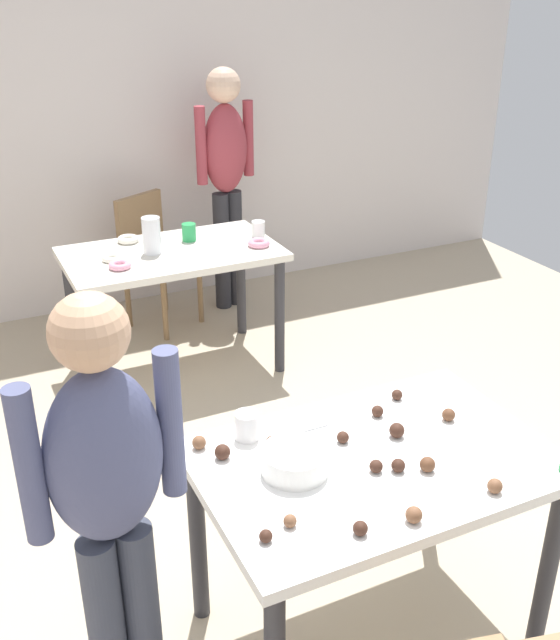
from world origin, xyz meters
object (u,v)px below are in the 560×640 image
at_px(dining_table_near, 373,484).
at_px(chair_far_table, 153,253).
at_px(mixing_bowl, 295,461).
at_px(dining_table_far, 172,268).
at_px(person_adult_far, 226,168).
at_px(person_girl_near, 109,496).
at_px(pitcher_far, 152,235).

bearing_deg(dining_table_near, chair_far_table, 87.95).
xyz_separation_m(chair_far_table, mixing_bowl, (-0.37, -2.82, 0.29)).
xyz_separation_m(dining_table_far, mixing_bowl, (-0.29, -2.13, 0.15)).
distance_m(dining_table_far, person_adult_far, 1.04).
distance_m(chair_far_table, person_girl_near, 3.04).
bearing_deg(person_adult_far, dining_table_near, -102.69).
xyz_separation_m(person_girl_near, pitcher_far, (0.76, 2.17, -0.03)).
bearing_deg(dining_table_far, pitcher_far, 175.19).
relative_size(dining_table_far, person_girl_near, 0.81).
height_order(dining_table_near, person_adult_far, person_adult_far).
bearing_deg(dining_table_near, person_girl_near, 179.52).
distance_m(dining_table_near, person_adult_far, 3.01).
bearing_deg(chair_far_table, person_adult_far, 5.25).
bearing_deg(mixing_bowl, person_girl_near, -176.17).
bearing_deg(person_adult_far, pitcher_far, -135.07).
distance_m(chair_far_table, mixing_bowl, 2.86).
bearing_deg(mixing_bowl, dining_table_near, -9.81).
relative_size(dining_table_near, person_girl_near, 0.77).
distance_m(dining_table_far, mixing_bowl, 2.15).
distance_m(dining_table_near, chair_far_table, 2.88).
bearing_deg(chair_far_table, person_girl_near, -108.40).
distance_m(dining_table_near, mixing_bowl, 0.31).
xyz_separation_m(dining_table_far, pitcher_far, (-0.10, 0.01, 0.21)).
height_order(person_girl_near, mixing_bowl, person_girl_near).
distance_m(mixing_bowl, pitcher_far, 2.14).
height_order(dining_table_far, person_adult_far, person_adult_far).
xyz_separation_m(chair_far_table, person_girl_near, (-0.95, -2.86, 0.39)).
distance_m(dining_table_near, pitcher_far, 2.19).
relative_size(person_adult_far, pitcher_far, 7.98).
relative_size(dining_table_far, person_adult_far, 0.73).
relative_size(person_adult_far, mixing_bowl, 7.73).
bearing_deg(dining_table_near, person_adult_far, 77.31).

